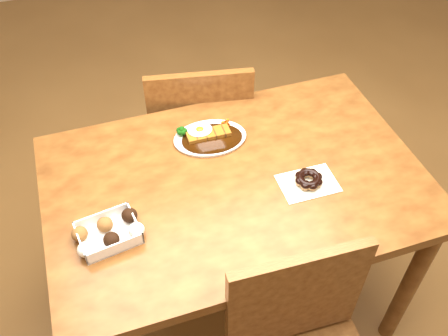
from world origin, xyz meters
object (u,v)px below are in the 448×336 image
object	(u,v)px
katsu_curry_plate	(209,136)
donut_box	(108,232)
table	(235,199)
pon_de_ring	(309,180)
chair_far	(199,133)

from	to	relation	value
katsu_curry_plate	donut_box	size ratio (longest dim) A/B	1.29
donut_box	table	bearing A→B (deg)	13.72
table	katsu_curry_plate	world-z (taller)	katsu_curry_plate
table	donut_box	distance (m)	0.45
katsu_curry_plate	pon_de_ring	size ratio (longest dim) A/B	1.42
chair_far	katsu_curry_plate	bearing A→B (deg)	91.42
donut_box	chair_far	bearing A→B (deg)	55.04
donut_box	pon_de_ring	bearing A→B (deg)	0.88
chair_far	table	bearing A→B (deg)	97.74
table	chair_far	xyz separation A→B (m)	(0.03, 0.54, -0.17)
katsu_curry_plate	table	bearing A→B (deg)	-82.54
chair_far	katsu_curry_plate	distance (m)	0.44
table	pon_de_ring	distance (m)	0.26
katsu_curry_plate	pon_de_ring	xyz separation A→B (m)	(0.24, -0.30, 0.01)
table	katsu_curry_plate	xyz separation A→B (m)	(-0.03, 0.20, 0.11)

